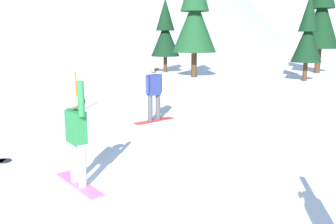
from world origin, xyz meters
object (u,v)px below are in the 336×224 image
(pine_tree_short, at_px, (165,32))
(snowboarder_background, at_px, (154,92))
(trail_marker_pole, at_px, (76,92))
(pine_tree_broad, at_px, (322,11))
(pine_tree_twin, at_px, (308,34))
(snowboarder_midground, at_px, (77,137))
(pine_tree_leaning, at_px, (195,14))

(pine_tree_short, bearing_deg, snowboarder_background, -89.53)
(trail_marker_pole, xyz_separation_m, pine_tree_short, (2.71, 15.64, 2.32))
(pine_tree_short, bearing_deg, pine_tree_broad, -2.12)
(pine_tree_twin, relative_size, pine_tree_short, 0.94)
(pine_tree_broad, bearing_deg, trail_marker_pole, -133.39)
(snowboarder_midground, xyz_separation_m, pine_tree_leaning, (2.99, 18.41, 3.27))
(snowboarder_background, distance_m, trail_marker_pole, 3.13)
(snowboarder_midground, distance_m, trail_marker_pole, 6.67)
(pine_tree_twin, bearing_deg, pine_tree_leaning, 163.15)
(pine_tree_twin, bearing_deg, snowboarder_background, -127.90)
(pine_tree_twin, distance_m, pine_tree_short, 10.55)
(pine_tree_short, bearing_deg, pine_tree_twin, -32.78)
(trail_marker_pole, height_order, pine_tree_leaning, pine_tree_leaning)
(snowboarder_midground, bearing_deg, trail_marker_pole, 105.49)
(snowboarder_background, relative_size, pine_tree_twin, 0.34)
(pine_tree_twin, bearing_deg, pine_tree_short, 147.22)
(pine_tree_leaning, distance_m, pine_tree_twin, 7.22)
(snowboarder_background, bearing_deg, trail_marker_pole, 155.74)
(pine_tree_leaning, bearing_deg, pine_tree_broad, 18.53)
(pine_tree_broad, bearing_deg, snowboarder_background, -124.95)
(snowboarder_midground, height_order, pine_tree_twin, pine_tree_twin)
(snowboarder_midground, relative_size, snowboarder_background, 1.08)
(snowboarder_midground, distance_m, snowboarder_background, 5.25)
(snowboarder_background, relative_size, trail_marker_pole, 1.21)
(trail_marker_pole, bearing_deg, pine_tree_twin, 40.62)
(pine_tree_leaning, relative_size, pine_tree_broad, 0.91)
(snowboarder_background, distance_m, pine_tree_broad, 20.44)
(pine_tree_leaning, relative_size, pine_tree_short, 1.36)
(snowboarder_midground, height_order, pine_tree_broad, pine_tree_broad)
(pine_tree_short, bearing_deg, trail_marker_pole, -99.83)
(pine_tree_twin, relative_size, pine_tree_broad, 0.63)
(pine_tree_twin, height_order, pine_tree_short, pine_tree_short)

